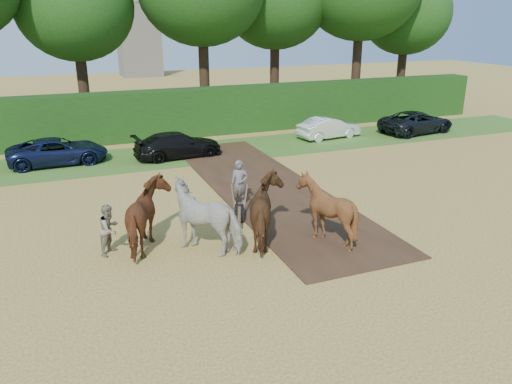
{
  "coord_description": "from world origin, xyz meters",
  "views": [
    {
      "loc": [
        -6.77,
        -12.72,
        7.31
      ],
      "look_at": [
        -0.55,
        2.88,
        1.4
      ],
      "focal_mm": 35.0,
      "sensor_mm": 36.0,
      "label": 1
    }
  ],
  "objects": [
    {
      "name": "earth_strip",
      "position": [
        1.5,
        7.0,
        0.03
      ],
      "size": [
        4.5,
        17.0,
        0.05
      ],
      "primitive_type": "cube",
      "color": "#472D1C",
      "rests_on": "ground"
    },
    {
      "name": "hedgerow",
      "position": [
        0.0,
        18.5,
        1.5
      ],
      "size": [
        46.0,
        1.6,
        3.0
      ],
      "primitive_type": "cube",
      "color": "#14380F",
      "rests_on": "ground"
    },
    {
      "name": "parked_cars",
      "position": [
        1.67,
        13.96,
        0.7
      ],
      "size": [
        35.89,
        3.63,
        1.45
      ],
      "color": "silver",
      "rests_on": "ground"
    },
    {
      "name": "grass_verge",
      "position": [
        0.0,
        14.0,
        0.01
      ],
      "size": [
        50.0,
        5.0,
        0.03
      ],
      "primitive_type": "cube",
      "color": "#38601E",
      "rests_on": "ground"
    },
    {
      "name": "ground",
      "position": [
        0.0,
        0.0,
        0.0
      ],
      "size": [
        120.0,
        120.0,
        0.0
      ],
      "primitive_type": "plane",
      "color": "gold",
      "rests_on": "ground"
    },
    {
      "name": "plough_team",
      "position": [
        -1.56,
        1.85,
        1.14
      ],
      "size": [
        7.98,
        5.89,
        2.3
      ],
      "color": "brown",
      "rests_on": "ground"
    },
    {
      "name": "spectator_near",
      "position": [
        -5.69,
        2.75,
        0.84
      ],
      "size": [
        1.01,
        1.03,
        1.68
      ],
      "primitive_type": "imported",
      "rotation": [
        0.0,
        0.0,
        0.87
      ],
      "color": "#9E947C",
      "rests_on": "ground"
    }
  ]
}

